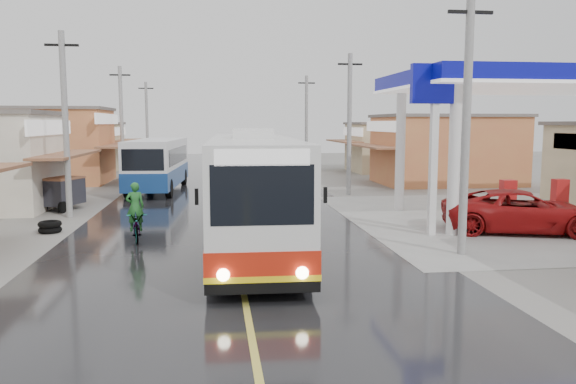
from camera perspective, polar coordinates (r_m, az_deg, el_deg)
The scene contains 13 objects.
ground at distance 16.91m, azimuth -5.09°, elevation -7.08°, with size 120.00×120.00×0.00m, color slate.
road at distance 31.67m, azimuth -6.25°, elevation -0.47°, with size 12.00×90.00×0.02m, color black.
centre_line at distance 31.66m, azimuth -6.25°, elevation -0.45°, with size 0.15×90.00×0.01m, color #D8CC4C.
shopfronts_left at distance 36.77m, azimuth -27.06°, elevation -0.18°, with size 11.00×44.00×5.20m, color tan, non-canonical shape.
shopfronts_right at distance 32.68m, azimuth 21.19°, elevation -0.69°, with size 11.00×44.00×4.80m, color beige, non-canonical shape.
utility_poles_left at distance 33.26m, azimuth -18.44°, elevation -0.45°, with size 1.60×50.00×8.00m, color gray, non-canonical shape.
utility_poles_right at distance 32.57m, azimuth 6.15°, elevation -0.28°, with size 1.60×36.00×8.00m, color gray, non-canonical shape.
coach_bus at distance 18.52m, azimuth -3.70°, elevation 0.11°, with size 3.14×12.63×3.92m.
second_bus at distance 34.90m, azimuth -13.08°, elevation 2.83°, with size 3.16×9.53×3.11m.
jeepney at distance 22.89m, azimuth 22.65°, elevation -1.83°, with size 2.68×5.81×1.61m, color maroon.
cyclist at distance 20.30m, azimuth -15.16°, elevation -2.94°, with size 1.00×2.03×2.10m.
tricycle_near at distance 28.64m, azimuth -21.91°, elevation 0.05°, with size 1.96×2.38×1.56m.
tyre_stack at distance 23.03m, azimuth -23.03°, elevation -3.28°, with size 0.86×0.86×0.44m.
Camera 1 is at (-0.66, -16.39, 4.11)m, focal length 35.00 mm.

